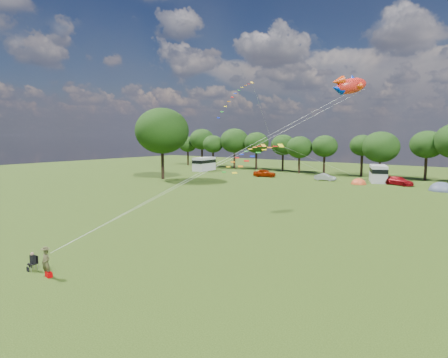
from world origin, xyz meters
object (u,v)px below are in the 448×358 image
Objects in this scene: campervan_a at (204,164)px; camp_chair at (33,259)px; car_a at (265,173)px; kite_flyer at (46,263)px; tent_orange at (359,184)px; tent_greyblue at (441,191)px; car_c at (399,181)px; big_tree at (162,131)px; fish_kite at (349,86)px; campervan_c at (378,173)px; car_b at (325,177)px.

camp_chair is at bearing -156.66° from campervan_a.
campervan_a is (-18.12, 2.72, 0.90)m from car_a.
tent_orange is at bearing 76.88° from kite_flyer.
car_c is at bearing 155.91° from tent_greyblue.
car_c is (37.44, 17.70, -8.31)m from big_tree.
kite_flyer is at bearing -51.02° from big_tree.
car_a is at bearing 179.76° from tent_greyblue.
car_c is 1.41× the size of fish_kite.
car_a is at bearing 70.85° from fish_kite.
car_c is 42.27m from campervan_a.
campervan_c is 58.27m from camp_chair.
car_c reaches higher than tent_orange.
campervan_a is 38.43m from campervan_c.
kite_flyer is at bearing -178.27° from fish_kite.
car_b is 6.67m from tent_orange.
campervan_c is at bearing 42.81° from fish_kite.
fish_kite reaches higher than car_b.
tent_greyblue is at bearing -101.41° from campervan_a.
campervan_a is 1.00× the size of campervan_c.
camp_chair is at bearing 177.96° from fish_kite.
big_tree reaches higher than campervan_a.
big_tree reaches higher than campervan_c.
car_a is 18.52m from tent_orange.
campervan_a reaches higher than car_c.
kite_flyer is at bearing 156.56° from campervan_c.
tent_greyblue is at bearing 18.53° from big_tree.
tent_greyblue is at bearing -0.78° from tent_orange.
big_tree is 4.83× the size of tent_orange.
campervan_c is 5.83× the size of camp_chair.
car_a is at bearing 83.26° from campervan_c.
tent_greyblue reaches higher than camp_chair.
camp_chair is at bearing -166.87° from car_c.
tent_orange is 1.67× the size of kite_flyer.
campervan_a is 1.98× the size of fish_kite.
big_tree is 49.79m from kite_flyer.
big_tree is 48.76m from camp_chair.
car_c is 38.86m from fish_kite.
car_a is 30.74m from tent_greyblue.
campervan_c is at bearing 75.27° from kite_flyer.
tent_orange is at bearing -105.36° from car_b.
campervan_a is at bearing 175.81° from tent_orange.
tent_orange is (36.63, -2.68, -1.63)m from campervan_a.
camp_chair is 25.28m from fish_kite.
big_tree reaches higher than camp_chair.
fish_kite is (16.28, -35.51, 11.41)m from car_b.
campervan_c is at bearing 81.42° from car_c.
car_b is at bearing 175.36° from tent_greyblue.
car_a is 55.91m from kite_flyer.
kite_flyer is at bearing -103.93° from tent_greyblue.
camp_chair is (34.03, -55.74, -0.98)m from campervan_a.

